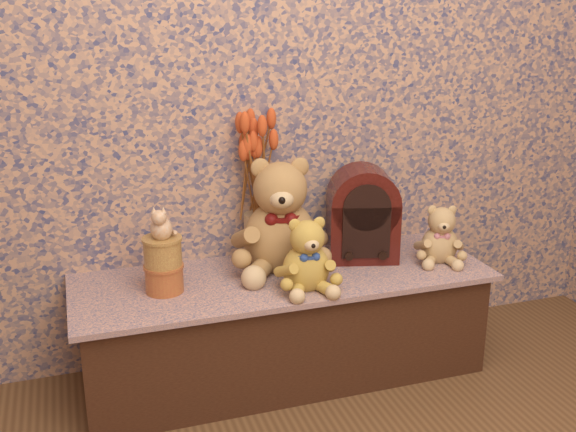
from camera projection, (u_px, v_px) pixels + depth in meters
The scene contains 10 objects.
display_shelf at pixel (284, 325), 2.54m from camera, with size 1.51×0.52×0.41m, color navy.
teddy_large at pixel (280, 209), 2.48m from camera, with size 0.36×0.43×0.45m, color olive, non-canonical shape.
teddy_medium at pixel (306, 250), 2.32m from camera, with size 0.22×0.26×0.28m, color #B98734, non-canonical shape.
teddy_small at pixel (440, 231), 2.57m from camera, with size 0.19×0.22×0.24m, color tan, non-canonical shape.
cathedral_radio at pixel (363, 213), 2.59m from camera, with size 0.26×0.19×0.36m, color #3C0F0B, non-canonical shape.
ceramic_vase at pixel (258, 236), 2.60m from camera, with size 0.11×0.11×0.18m, color tan.
dried_stalks at pixel (257, 166), 2.51m from camera, with size 0.20×0.20×0.38m, color #D04B21, non-canonical shape.
biscuit_tin_lower at pixel (164, 279), 2.32m from camera, with size 0.13×0.13×0.09m, color #C48739.
biscuit_tin_upper at pixel (163, 252), 2.29m from camera, with size 0.13×0.13×0.10m, color #D7C25E.
cat_figurine at pixel (161, 221), 2.26m from camera, with size 0.09×0.10×0.12m, color silver, non-canonical shape.
Camera 1 is at (-0.70, -0.93, 1.37)m, focal length 42.38 mm.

